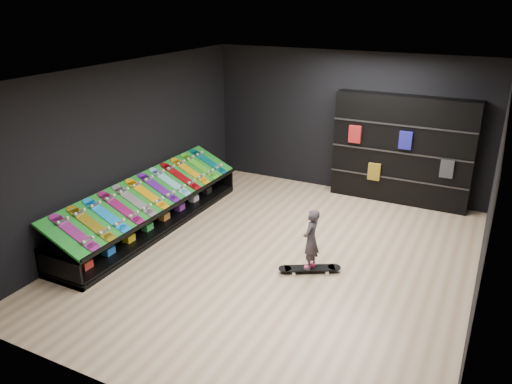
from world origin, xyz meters
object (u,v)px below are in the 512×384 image
at_px(floor_skateboard, 310,270).
at_px(child, 310,251).
at_px(back_shelving, 402,150).
at_px(display_rack, 152,215).

bearing_deg(floor_skateboard, child, 0.00).
height_order(back_shelving, child, back_shelving).
bearing_deg(display_rack, floor_skateboard, -3.99).
relative_size(display_rack, floor_skateboard, 4.59).
xyz_separation_m(display_rack, back_shelving, (3.79, 3.32, 0.86)).
bearing_deg(child, display_rack, -92.54).
bearing_deg(child, floor_skateboard, 180.00).
relative_size(floor_skateboard, child, 1.67).
distance_m(display_rack, floor_skateboard, 3.22).
relative_size(display_rack, child, 7.69).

